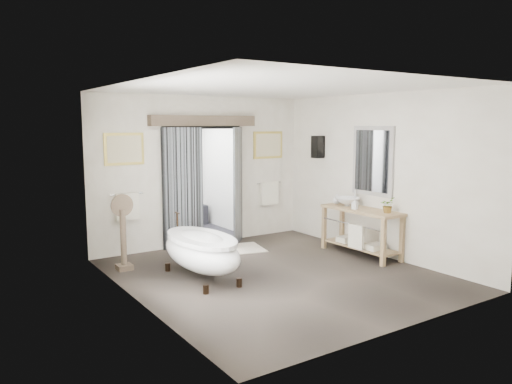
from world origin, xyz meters
TOP-DOWN VIEW (x-y plane):
  - ground_plane at (0.00, 0.00)m, footprint 5.00×5.00m
  - room_shell at (-0.04, -0.13)m, footprint 4.52×5.02m
  - shower_room at (0.00, 3.99)m, footprint 2.22×2.01m
  - back_wall_dressing at (0.00, 2.32)m, footprint 3.82×0.71m
  - clawfoot_tub at (-1.08, 0.49)m, footprint 0.83×1.86m
  - vanity at (1.95, 0.13)m, footprint 0.57×1.60m
  - pedestal_mirror at (-1.91, 1.61)m, footprint 0.37×0.24m
  - rug at (0.20, 1.76)m, footprint 1.35×1.06m
  - slippers at (0.12, 1.77)m, footprint 0.39×0.27m
  - basin at (1.98, 0.51)m, footprint 0.53×0.53m
  - plant at (2.03, -0.41)m, footprint 0.30×0.28m
  - soap_bottle_a at (1.83, 0.17)m, footprint 0.11×0.11m
  - soap_bottle_b at (1.97, 0.80)m, footprint 0.15×0.15m

SIDE VIEW (x-z plane):
  - ground_plane at x=0.00m, z-range 0.00..0.00m
  - rug at x=0.20m, z-range 0.00..0.01m
  - slippers at x=0.12m, z-range 0.01..0.06m
  - clawfoot_tub at x=-1.08m, z-range -0.01..0.90m
  - vanity at x=1.95m, z-range 0.08..0.93m
  - pedestal_mirror at x=-1.91m, z-range -0.09..1.16m
  - shower_room at x=0.00m, z-range -0.35..2.16m
  - basin at x=1.98m, z-range 0.85..1.01m
  - soap_bottle_b at x=1.97m, z-range 0.85..1.03m
  - soap_bottle_a at x=1.83m, z-range 0.85..1.05m
  - plant at x=2.03m, z-range 0.85..1.12m
  - back_wall_dressing at x=0.00m, z-range 0.30..2.82m
  - room_shell at x=-0.04m, z-range 0.40..3.31m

